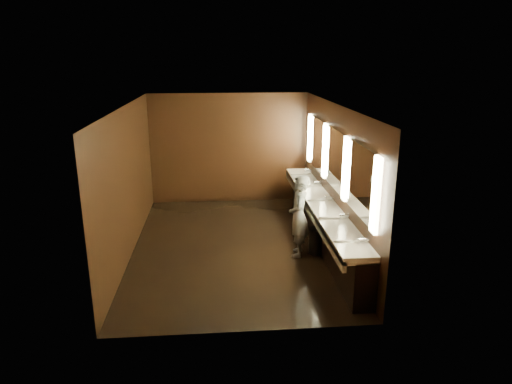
# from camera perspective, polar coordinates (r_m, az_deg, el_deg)

# --- Properties ---
(floor) EXTENTS (6.00, 6.00, 0.00)m
(floor) POSITION_cam_1_polar(r_m,az_deg,el_deg) (9.29, -2.70, -6.72)
(floor) COLOR black
(floor) RESTS_ON ground
(ceiling) EXTENTS (4.00, 6.00, 0.02)m
(ceiling) POSITION_cam_1_polar(r_m,az_deg,el_deg) (8.57, -2.95, 10.72)
(ceiling) COLOR #2D2D2B
(ceiling) RESTS_ON wall_back
(wall_back) EXTENTS (4.00, 0.02, 2.80)m
(wall_back) POSITION_cam_1_polar(r_m,az_deg,el_deg) (11.75, -3.41, 5.44)
(wall_back) COLOR black
(wall_back) RESTS_ON floor
(wall_front) EXTENTS (4.00, 0.02, 2.80)m
(wall_front) POSITION_cam_1_polar(r_m,az_deg,el_deg) (5.99, -1.66, -5.81)
(wall_front) COLOR black
(wall_front) RESTS_ON floor
(wall_left) EXTENTS (0.02, 6.00, 2.80)m
(wall_left) POSITION_cam_1_polar(r_m,az_deg,el_deg) (8.98, -15.67, 1.30)
(wall_left) COLOR black
(wall_left) RESTS_ON floor
(wall_right) EXTENTS (0.02, 6.00, 2.80)m
(wall_right) POSITION_cam_1_polar(r_m,az_deg,el_deg) (9.12, 9.84, 1.91)
(wall_right) COLOR black
(wall_right) RESTS_ON floor
(sink_counter) EXTENTS (0.55, 5.40, 1.01)m
(sink_counter) POSITION_cam_1_polar(r_m,az_deg,el_deg) (9.34, 8.34, -3.48)
(sink_counter) COLOR black
(sink_counter) RESTS_ON floor
(mirror_band) EXTENTS (0.06, 5.03, 1.15)m
(mirror_band) POSITION_cam_1_polar(r_m,az_deg,el_deg) (9.03, 9.83, 4.06)
(mirror_band) COLOR #FFF3B6
(mirror_band) RESTS_ON wall_right
(person) EXTENTS (0.49, 0.64, 1.57)m
(person) POSITION_cam_1_polar(r_m,az_deg,el_deg) (8.65, 5.38, -2.99)
(person) COLOR #93B4DC
(person) RESTS_ON floor
(trash_bin) EXTENTS (0.35, 0.35, 0.51)m
(trash_bin) POSITION_cam_1_polar(r_m,az_deg,el_deg) (8.95, 7.60, -6.05)
(trash_bin) COLOR black
(trash_bin) RESTS_ON floor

